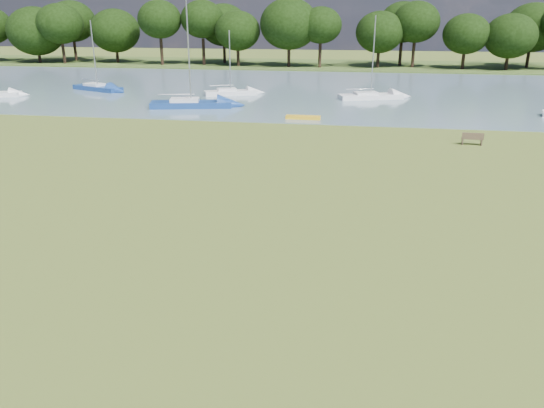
% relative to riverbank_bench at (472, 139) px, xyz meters
% --- Properties ---
extents(ground, '(220.00, 220.00, 0.00)m').
position_rel_riverbank_bench_xyz_m(ground, '(-11.65, -16.79, -0.45)').
color(ground, olive).
extents(river, '(220.00, 40.00, 0.10)m').
position_rel_riverbank_bench_xyz_m(river, '(-11.65, 25.21, -0.45)').
color(river, gray).
rests_on(river, ground).
extents(far_bank, '(220.00, 20.00, 0.40)m').
position_rel_riverbank_bench_xyz_m(far_bank, '(-11.65, 55.21, -0.45)').
color(far_bank, '#4C6626').
rests_on(far_bank, ground).
extents(riverbank_bench, '(1.47, 0.53, 0.89)m').
position_rel_riverbank_bench_xyz_m(riverbank_bench, '(0.00, 0.00, 0.00)').
color(riverbank_bench, brown).
rests_on(riverbank_bench, ground).
extents(kayak, '(3.00, 0.77, 0.30)m').
position_rel_riverbank_bench_xyz_m(kayak, '(-12.62, 7.21, -0.25)').
color(kayak, yellow).
rests_on(kayak, river).
extents(tree_line, '(117.04, 9.05, 10.95)m').
position_rel_riverbank_bench_xyz_m(tree_line, '(-24.55, 51.21, 6.11)').
color(tree_line, black).
rests_on(tree_line, far_bank).
extents(sailboat_1, '(5.88, 3.78, 6.83)m').
position_rel_riverbank_bench_xyz_m(sailboat_1, '(-22.07, 19.62, 0.05)').
color(sailboat_1, white).
rests_on(sailboat_1, river).
extents(sailboat_2, '(6.83, 4.37, 7.79)m').
position_rel_riverbank_bench_xyz_m(sailboat_2, '(-38.28, 20.69, 0.06)').
color(sailboat_2, navy).
rests_on(sailboat_2, river).
extents(sailboat_5, '(8.00, 3.83, 11.16)m').
position_rel_riverbank_bench_xyz_m(sailboat_5, '(-23.99, 11.29, 0.14)').
color(sailboat_5, navy).
rests_on(sailboat_5, river).
extents(sailboat_6, '(6.96, 4.00, 8.36)m').
position_rel_riverbank_bench_xyz_m(sailboat_6, '(-6.85, 19.37, 0.05)').
color(sailboat_6, white).
rests_on(sailboat_6, river).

